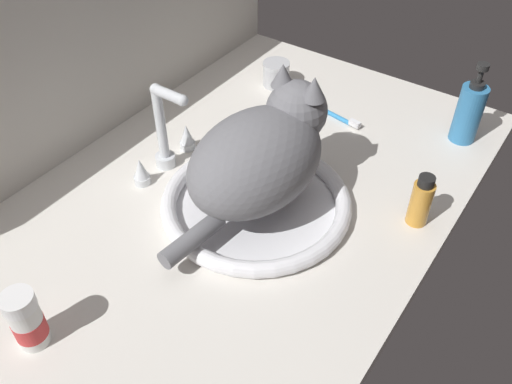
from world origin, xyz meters
The scene contains 10 objects.
countertop centered at (0.00, 0.00, 1.50)cm, with size 115.59×72.16×3.00cm, color silver.
backsplash_wall centered at (0.00, 37.28, 18.89)cm, with size 115.59×2.40×37.78cm, color beige.
sink_basin centered at (-0.85, -4.17, 4.33)cm, with size 35.26×35.26×2.99cm.
faucet centered at (-0.85, 17.54, 10.07)cm, with size 16.83×9.47×18.80cm.
cat centered at (1.19, -4.37, 14.85)cm, with size 39.57×22.04×21.00cm.
pill_bottle centered at (-42.66, 6.42, 7.85)cm, with size 4.77×4.77×10.44cm.
amber_bottle centered at (12.91, -29.93, 7.88)cm, with size 3.83×3.83×10.47cm.
metal_jar centered at (37.93, 16.87, 6.01)cm, with size 6.50×6.50×5.99cm.
soap_pump_bottle centered at (42.16, -28.10, 9.78)cm, with size 5.44×5.44×17.92cm.
toothbrush centered at (33.76, -1.19, 3.63)cm, with size 3.96×15.96×1.70cm.
Camera 1 is at (-61.15, -46.10, 73.50)cm, focal length 38.35 mm.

